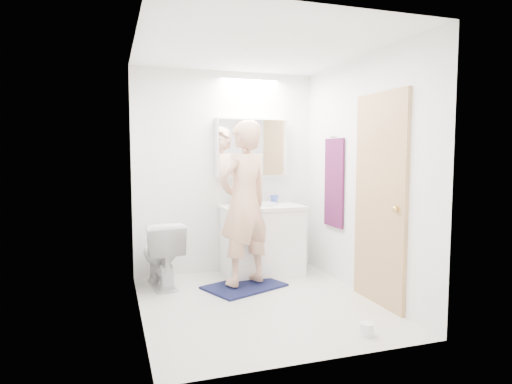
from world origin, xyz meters
name	(u,v)px	position (x,y,z in m)	size (l,w,h in m)	color
floor	(259,303)	(0.00, 0.00, 0.00)	(2.50, 2.50, 0.00)	silver
ceiling	(259,47)	(0.00, 0.00, 2.40)	(2.50, 2.50, 0.00)	white
wall_back	(226,173)	(0.00, 1.25, 1.20)	(2.50, 2.50, 0.00)	white
wall_front	(319,189)	(0.00, -1.25, 1.20)	(2.50, 2.50, 0.00)	white
wall_left	(138,181)	(-1.10, 0.00, 1.20)	(2.50, 2.50, 0.00)	white
wall_right	(362,176)	(1.10, 0.00, 1.20)	(2.50, 2.50, 0.00)	white
vanity_cabinet	(262,242)	(0.36, 0.96, 0.39)	(0.90, 0.55, 0.78)	white
countertop	(262,207)	(0.36, 0.96, 0.80)	(0.95, 0.58, 0.04)	white
sink_basin	(261,204)	(0.36, 0.99, 0.84)	(0.36, 0.36, 0.03)	silver
faucet	(256,197)	(0.36, 1.19, 0.90)	(0.02, 0.02, 0.16)	#BCBCC0
medicine_cabinet	(252,148)	(0.30, 1.18, 1.50)	(0.88, 0.14, 0.70)	white
mirror_panel	(254,148)	(0.30, 1.10, 1.50)	(0.84, 0.01, 0.66)	silver
toilet	(161,254)	(-0.83, 0.85, 0.36)	(0.40, 0.70, 0.72)	white
bath_rug	(244,286)	(0.01, 0.52, 0.01)	(0.80, 0.55, 0.02)	#121938
person	(244,203)	(0.01, 0.52, 0.91)	(0.63, 0.41, 1.73)	tan
door	(380,200)	(1.08, -0.35, 1.00)	(0.04, 0.80, 2.00)	tan
door_knob	(396,209)	(1.04, -0.65, 0.95)	(0.06, 0.06, 0.06)	gold
towel	(334,183)	(1.08, 0.55, 1.10)	(0.02, 0.42, 1.00)	#141135
towel_hook	(334,137)	(1.07, 0.55, 1.62)	(0.02, 0.02, 0.07)	silver
soap_bottle_a	(234,195)	(0.07, 1.11, 0.94)	(0.10, 0.10, 0.25)	#C7C580
soap_bottle_b	(242,197)	(0.16, 1.15, 0.91)	(0.08, 0.08, 0.18)	#5179AD
toothbrush_cup	(274,199)	(0.58, 1.12, 0.87)	(0.11, 0.11, 0.10)	#3951AD
toilet_paper_roll	(367,329)	(0.57, -0.98, 0.05)	(0.11, 0.11, 0.10)	white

